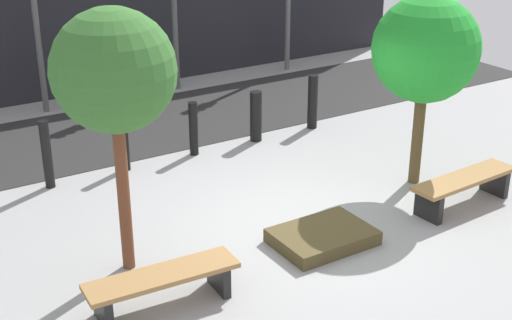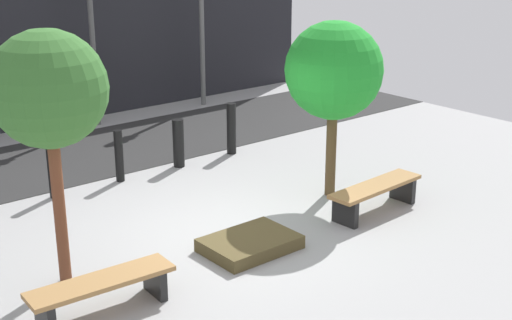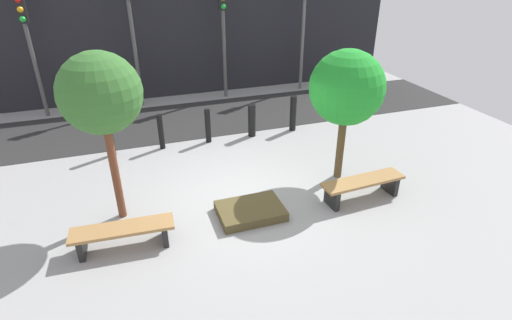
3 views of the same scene
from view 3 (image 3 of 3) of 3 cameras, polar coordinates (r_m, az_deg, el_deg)
name	(u,v)px [view 3 (image 3 of 3)]	position (r m, az deg, el deg)	size (l,w,h in m)	color
ground_plane	(242,200)	(8.55, -2.04, -5.68)	(18.00, 18.00, 0.00)	#989898
road_strip	(196,119)	(12.82, -8.58, 5.84)	(18.00, 3.10, 0.01)	#282828
building_facade	(177,44)	(14.99, -11.27, 15.89)	(16.20, 0.50, 3.56)	black
bench_left	(123,233)	(7.48, -18.46, -9.83)	(1.79, 0.56, 0.43)	black
bench_right	(363,185)	(8.70, 14.99, -3.46)	(1.86, 0.56, 0.47)	black
planter_bed	(250,211)	(8.03, -0.79, -7.29)	(1.29, 0.92, 0.19)	#4E4225
tree_behind_left_bench	(100,95)	(7.41, -21.34, 8.70)	(1.44, 1.44, 3.26)	brown
tree_behind_right_bench	(347,88)	(8.75, 12.83, 9.95)	(1.61, 1.61, 2.96)	brown
bollard_far_left	(110,136)	(10.79, -20.13, 3.27)	(0.15, 0.15, 1.10)	black
bollard_left	(161,132)	(10.84, -13.43, 3.93)	(0.15, 0.15, 0.95)	black
bollard_center	(208,126)	(11.00, -6.89, 4.86)	(0.15, 0.15, 0.95)	black
bollard_right	(252,121)	(11.31, -0.60, 5.65)	(0.21, 0.21, 0.92)	black
bollard_far_right	(293,114)	(11.72, 5.32, 6.63)	(0.19, 0.19, 1.04)	black
traffic_light_west	(27,36)	(13.98, -29.85, 15.17)	(0.28, 0.27, 3.63)	#4D4D4D
traffic_light_mid_west	(131,18)	(13.73, -17.49, 18.76)	(0.28, 0.27, 4.18)	#4E4E4E
traffic_light_mid_east	(223,22)	(14.20, -4.69, 18.99)	(0.28, 0.27, 3.75)	#4E4E4E
traffic_light_east	(304,13)	(15.19, 6.89, 20.14)	(0.28, 0.27, 4.04)	#5C5C5C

